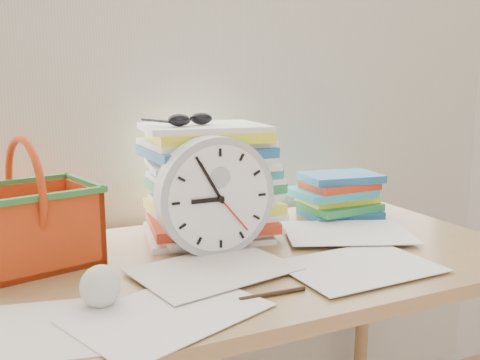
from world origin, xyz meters
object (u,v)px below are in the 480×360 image
paper_stack (210,181)px  basket (26,203)px  desk (220,290)px  book_stack (336,195)px  clock (215,196)px

paper_stack → basket: paper_stack is taller
desk → book_stack: 0.52m
book_stack → paper_stack: bearing=-176.8°
paper_stack → book_stack: size_ratio=1.30×
clock → book_stack: bearing=20.0°
clock → desk: bearing=-96.8°
basket → clock: bearing=-28.7°
book_stack → desk: bearing=-156.1°
basket → book_stack: bearing=-9.6°
paper_stack → basket: size_ratio=1.18×
paper_stack → book_stack: paper_stack is taller
paper_stack → basket: 0.44m
clock → book_stack: 0.48m
desk → clock: clock is taller
paper_stack → basket: bearing=-175.3°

